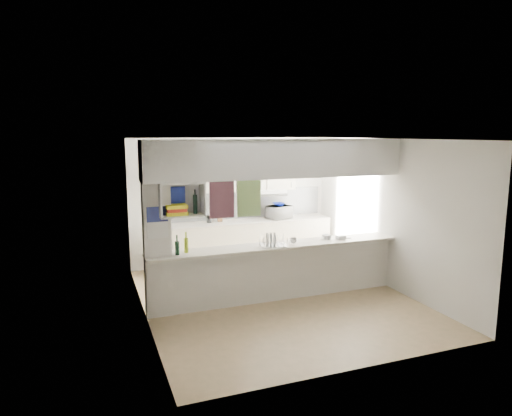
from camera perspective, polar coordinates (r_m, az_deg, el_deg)
name	(u,v)px	position (r m, az deg, el deg)	size (l,w,h in m)	color
floor	(277,299)	(7.64, 2.59, -11.29)	(4.80, 4.80, 0.00)	#917B54
ceiling	(278,139)	(7.15, 2.75, 8.60)	(4.80, 4.80, 0.00)	white
wall_back	(232,201)	(9.51, -3.03, 0.92)	(4.20, 4.20, 0.00)	silver
wall_left	(143,231)	(6.75, -13.96, -2.83)	(4.80, 4.80, 0.00)	silver
wall_right	(387,213)	(8.33, 16.08, -0.65)	(4.80, 4.80, 0.00)	silver
servery_partition	(267,200)	(7.16, 1.41, 1.05)	(4.20, 0.50, 2.60)	silver
cubby_shelf	(180,202)	(6.70, -9.51, 0.79)	(0.65, 0.35, 0.50)	white
kitchen_run	(243,225)	(9.39, -1.59, -2.12)	(3.60, 0.63, 2.24)	beige
microwave	(279,212)	(9.57, 2.93, -0.51)	(0.49, 0.33, 0.27)	white
bowl	(279,204)	(9.54, 2.84, 0.47)	(0.25, 0.25, 0.06)	navy
dish_rack	(273,240)	(7.28, 2.18, -4.06)	(0.46, 0.38, 0.22)	silver
cup	(293,240)	(7.40, 4.70, -4.06)	(0.11, 0.11, 0.09)	white
wine_bottles	(182,246)	(6.87, -9.26, -4.72)	(0.22, 0.15, 0.31)	black
plastic_tubs	(332,237)	(7.83, 9.54, -3.60)	(0.50, 0.23, 0.08)	silver
utensil_jar	(209,219)	(9.17, -5.87, -1.38)	(0.10, 0.10, 0.15)	black
knife_block	(220,217)	(9.25, -4.54, -1.16)	(0.09, 0.07, 0.18)	brown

